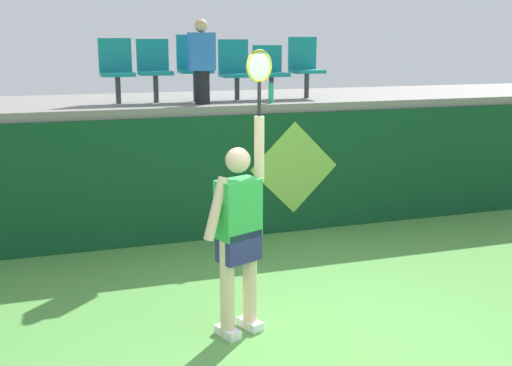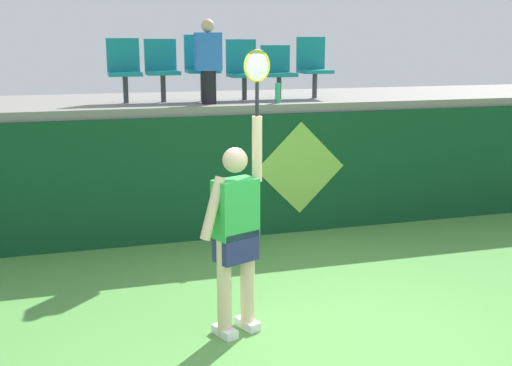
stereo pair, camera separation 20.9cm
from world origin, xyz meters
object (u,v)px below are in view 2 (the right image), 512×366
(tennis_player, at_px, (236,230))
(stadium_chair_0, at_px, (124,68))
(tennis_ball, at_px, (249,323))
(stadium_chair_1, at_px, (162,67))
(water_bottle, at_px, (278,93))
(stadium_chair_3, at_px, (243,68))
(stadium_chair_5, at_px, (313,65))
(stadium_chair_2, at_px, (201,64))
(stadium_chair_4, at_px, (278,70))
(spectator_0, at_px, (208,61))

(tennis_player, bearing_deg, stadium_chair_0, 100.18)
(tennis_ball, height_order, stadium_chair_1, stadium_chair_1)
(water_bottle, bearing_deg, stadium_chair_0, 162.56)
(stadium_chair_1, distance_m, stadium_chair_3, 1.16)
(stadium_chair_3, bearing_deg, water_bottle, -62.82)
(water_bottle, height_order, stadium_chair_5, stadium_chair_5)
(stadium_chair_3, bearing_deg, stadium_chair_2, -179.84)
(stadium_chair_5, bearing_deg, stadium_chair_4, -179.20)
(stadium_chair_0, xyz_separation_m, stadium_chair_3, (1.66, 0.00, -0.03))
(tennis_ball, bearing_deg, stadium_chair_3, 75.84)
(stadium_chair_1, height_order, stadium_chair_4, stadium_chair_1)
(spectator_0, bearing_deg, tennis_player, -97.68)
(tennis_ball, xyz_separation_m, stadium_chair_3, (0.89, 3.52, 2.19))
(water_bottle, bearing_deg, tennis_ball, -112.69)
(stadium_chair_5, bearing_deg, stadium_chair_2, -179.98)
(water_bottle, relative_size, stadium_chair_1, 0.32)
(stadium_chair_4, bearing_deg, stadium_chair_3, 179.03)
(tennis_player, bearing_deg, spectator_0, 82.32)
(tennis_player, relative_size, stadium_chair_2, 2.79)
(stadium_chair_2, xyz_separation_m, stadium_chair_4, (1.12, -0.01, -0.09))
(tennis_ball, xyz_separation_m, stadium_chair_4, (1.41, 3.51, 2.16))
(tennis_player, height_order, spectator_0, spectator_0)
(stadium_chair_5, bearing_deg, stadium_chair_1, -179.89)
(tennis_player, bearing_deg, water_bottle, 65.64)
(tennis_player, height_order, stadium_chair_1, stadium_chair_1)
(water_bottle, bearing_deg, stadium_chair_4, 72.42)
(stadium_chair_2, height_order, stadium_chair_3, stadium_chair_2)
(water_bottle, xyz_separation_m, stadium_chair_2, (-0.92, 0.63, 0.37))
(tennis_ball, bearing_deg, stadium_chair_1, 94.34)
(tennis_ball, relative_size, water_bottle, 0.24)
(water_bottle, relative_size, stadium_chair_5, 0.31)
(stadium_chair_5, bearing_deg, stadium_chair_0, -179.95)
(stadium_chair_2, height_order, stadium_chair_5, stadium_chair_2)
(water_bottle, height_order, spectator_0, spectator_0)
(tennis_ball, relative_size, stadium_chair_4, 0.09)
(tennis_ball, bearing_deg, spectator_0, 84.59)
(water_bottle, relative_size, stadium_chair_4, 0.35)
(stadium_chair_5, distance_m, spectator_0, 1.74)
(stadium_chair_2, bearing_deg, stadium_chair_1, -179.61)
(stadium_chair_2, bearing_deg, tennis_ball, -94.68)
(tennis_ball, height_order, stadium_chair_2, stadium_chair_2)
(tennis_player, distance_m, stadium_chair_4, 4.08)
(tennis_player, distance_m, tennis_ball, 0.95)
(tennis_ball, relative_size, stadium_chair_1, 0.08)
(stadium_chair_3, height_order, spectator_0, spectator_0)
(stadium_chair_0, distance_m, stadium_chair_3, 1.66)
(stadium_chair_0, relative_size, stadium_chair_3, 1.02)
(stadium_chair_2, xyz_separation_m, stadium_chair_5, (1.67, 0.00, -0.02))
(stadium_chair_1, height_order, spectator_0, spectator_0)
(tennis_ball, bearing_deg, stadium_chair_5, 60.91)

